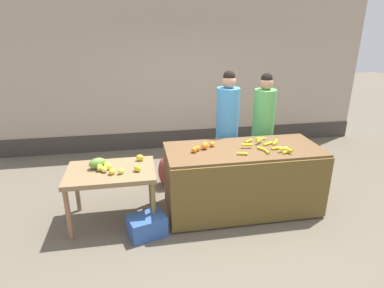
# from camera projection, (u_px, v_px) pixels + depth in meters

# --- Properties ---
(ground_plane) EXTENTS (24.00, 24.00, 0.00)m
(ground_plane) POSITION_uv_depth(u_px,v_px,m) (217.00, 210.00, 4.58)
(ground_plane) COLOR #665B4C
(market_wall_back) EXTENTS (7.55, 0.23, 2.96)m
(market_wall_back) POSITION_uv_depth(u_px,v_px,m) (186.00, 78.00, 6.57)
(market_wall_back) COLOR tan
(market_wall_back) RESTS_ON ground
(fruit_stall_counter) EXTENTS (2.09, 0.91, 0.92)m
(fruit_stall_counter) POSITION_uv_depth(u_px,v_px,m) (242.00, 179.00, 4.47)
(fruit_stall_counter) COLOR brown
(fruit_stall_counter) RESTS_ON ground
(side_table_wooden) EXTENTS (1.12, 0.76, 0.74)m
(side_table_wooden) POSITION_uv_depth(u_px,v_px,m) (111.00, 176.00, 4.12)
(side_table_wooden) COLOR olive
(side_table_wooden) RESTS_ON ground
(banana_bunch_pile) EXTENTS (0.72, 0.64, 0.07)m
(banana_bunch_pile) POSITION_uv_depth(u_px,v_px,m) (267.00, 146.00, 4.33)
(banana_bunch_pile) COLOR gold
(banana_bunch_pile) RESTS_ON fruit_stall_counter
(orange_pile) EXTENTS (0.35, 0.24, 0.09)m
(orange_pile) POSITION_uv_depth(u_px,v_px,m) (203.00, 147.00, 4.27)
(orange_pile) COLOR orange
(orange_pile) RESTS_ON fruit_stall_counter
(mango_papaya_pile) EXTENTS (0.73, 0.46, 0.14)m
(mango_papaya_pile) POSITION_uv_depth(u_px,v_px,m) (107.00, 165.00, 4.10)
(mango_papaya_pile) COLOR #E4DA49
(mango_papaya_pile) RESTS_ON side_table_wooden
(vendor_woman_blue_shirt) EXTENTS (0.34, 0.34, 1.86)m
(vendor_woman_blue_shirt) POSITION_uv_depth(u_px,v_px,m) (227.00, 131.00, 4.94)
(vendor_woman_blue_shirt) COLOR #33333D
(vendor_woman_blue_shirt) RESTS_ON ground
(vendor_woman_green_shirt) EXTENTS (0.34, 0.34, 1.80)m
(vendor_woman_green_shirt) POSITION_uv_depth(u_px,v_px,m) (263.00, 129.00, 5.14)
(vendor_woman_green_shirt) COLOR #33333D
(vendor_woman_green_shirt) RESTS_ON ground
(produce_crate) EXTENTS (0.51, 0.43, 0.26)m
(produce_crate) POSITION_uv_depth(u_px,v_px,m) (147.00, 226.00, 4.00)
(produce_crate) COLOR #3359A5
(produce_crate) RESTS_ON ground
(produce_sack) EXTENTS (0.36, 0.41, 0.51)m
(produce_sack) POSITION_uv_depth(u_px,v_px,m) (168.00, 171.00, 5.20)
(produce_sack) COLOR maroon
(produce_sack) RESTS_ON ground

